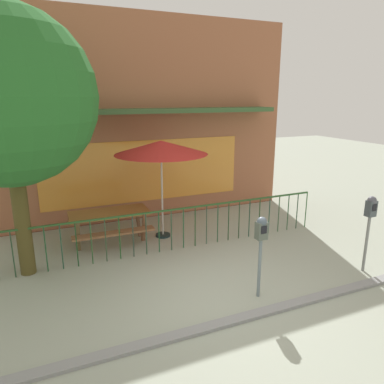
% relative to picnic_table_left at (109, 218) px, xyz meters
% --- Properties ---
extents(ground, '(40.00, 40.00, 0.00)m').
position_rel_picnic_table_left_xyz_m(ground, '(1.32, -3.15, -0.61)').
color(ground, '#9BA290').
extents(pub_storefront, '(8.62, 1.23, 5.46)m').
position_rel_picnic_table_left_xyz_m(pub_storefront, '(1.32, 1.70, 2.10)').
color(pub_storefront, '#5C2D1C').
rests_on(pub_storefront, ground).
extents(patio_fence_front, '(7.26, 0.04, 0.97)m').
position_rel_picnic_table_left_xyz_m(patio_fence_front, '(1.32, -0.96, 0.05)').
color(patio_fence_front, '#265023').
rests_on(patio_fence_front, ground).
extents(picnic_table_left, '(1.83, 1.39, 0.79)m').
position_rel_picnic_table_left_xyz_m(picnic_table_left, '(0.00, 0.00, 0.00)').
color(picnic_table_left, olive).
rests_on(picnic_table_left, ground).
extents(patio_umbrella, '(2.19, 2.19, 2.37)m').
position_rel_picnic_table_left_xyz_m(patio_umbrella, '(1.27, -0.09, 1.58)').
color(patio_umbrella, black).
rests_on(patio_umbrella, ground).
extents(parking_meter_near, '(0.18, 0.17, 1.45)m').
position_rel_picnic_table_left_xyz_m(parking_meter_near, '(1.89, -3.38, 0.51)').
color(parking_meter_near, slate).
rests_on(parking_meter_near, ground).
extents(parking_meter_far, '(0.18, 0.17, 1.54)m').
position_rel_picnic_table_left_xyz_m(parking_meter_far, '(4.34, -3.40, 0.58)').
color(parking_meter_far, gray).
rests_on(parking_meter_far, ground).
extents(street_tree, '(3.14, 3.14, 4.92)m').
position_rel_picnic_table_left_xyz_m(street_tree, '(-1.78, -0.86, 2.72)').
color(street_tree, '#49401C').
rests_on(street_tree, ground).
extents(curb_edge, '(12.06, 0.20, 0.11)m').
position_rel_picnic_table_left_xyz_m(curb_edge, '(1.32, -3.86, -0.61)').
color(curb_edge, gray).
rests_on(curb_edge, ground).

